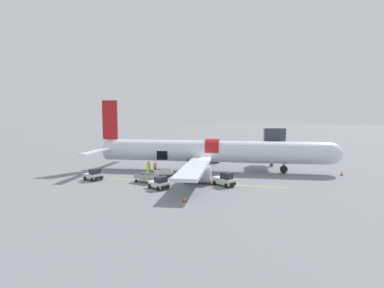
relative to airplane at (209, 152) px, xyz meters
name	(u,v)px	position (x,y,z in m)	size (l,w,h in m)	color
ground_plane	(208,174)	(0.08, -2.88, -3.00)	(500.00, 500.00, 0.00)	slate
apron_marking_line	(193,183)	(-1.25, -8.87, -2.99)	(23.70, 1.86, 0.01)	yellow
jet_bridge_stub	(273,137)	(10.30, 4.96, 2.19)	(3.28, 8.29, 6.78)	#4C4C51
airplane	(209,152)	(0.00, 0.00, 0.00)	(38.99, 35.28, 11.29)	silver
baggage_tug_lead	(224,180)	(2.92, -9.83, -2.26)	(3.10, 2.91, 1.76)	silver
baggage_tug_mid	(94,175)	(-14.90, -9.25, -2.32)	(2.78, 2.53, 1.61)	silver
baggage_tug_rear	(159,183)	(-4.77, -12.55, -2.36)	(2.87, 2.66, 1.51)	white
baggage_cart_loading	(164,173)	(-6.00, -5.35, -2.48)	(3.40, 2.00, 1.04)	silver
baggage_cart_queued	(147,178)	(-7.33, -9.41, -2.43)	(3.93, 2.83, 1.12)	#999BA0
ground_crew_loader_a	(155,167)	(-8.02, -2.99, -2.08)	(0.61, 0.48, 1.74)	black
ground_crew_loader_b	(148,167)	(-8.98, -3.34, -2.03)	(0.59, 0.59, 1.84)	black
ground_crew_driver	(148,172)	(-8.02, -6.85, -2.12)	(0.40, 0.58, 1.66)	#2D2D33
ground_crew_supervisor	(190,168)	(-2.53, -3.11, -2.10)	(0.59, 0.42, 1.71)	#2D2D33
suitcase_on_tarmac_upright	(180,174)	(-3.72, -4.97, -2.67)	(0.43, 0.32, 0.77)	#1E2347
suitcase_on_tarmac_spare	(173,177)	(-4.38, -6.87, -2.75)	(0.58, 0.34, 0.60)	#2D2D33
safety_cone_nose	(342,173)	(19.69, -0.67, -2.62)	(0.46, 0.46, 0.80)	black
safety_cone_engine_left	(185,199)	(-0.76, -17.35, -2.73)	(0.46, 0.46, 0.57)	black
safety_cone_wingtip	(211,182)	(1.13, -9.24, -2.66)	(0.56, 0.56, 0.72)	black
safety_cone_tail	(96,168)	(-18.34, -1.78, -2.71)	(0.47, 0.47, 0.62)	black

